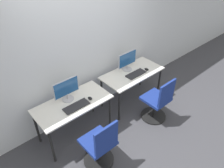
% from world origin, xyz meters
% --- Properties ---
extents(ground_plane, '(20.00, 20.00, 0.00)m').
position_xyz_m(ground_plane, '(0.00, 0.00, 0.00)').
color(ground_plane, '#3D3D42').
extents(wall_back, '(12.00, 0.05, 2.80)m').
position_xyz_m(wall_back, '(0.00, 0.74, 1.40)').
color(wall_back, silver).
rests_on(wall_back, ground_plane).
extents(desk_left, '(1.25, 0.61, 0.71)m').
position_xyz_m(desk_left, '(-0.69, 0.31, 0.63)').
color(desk_left, silver).
rests_on(desk_left, ground_plane).
extents(monitor_left, '(0.45, 0.20, 0.38)m').
position_xyz_m(monitor_left, '(-0.69, 0.44, 0.91)').
color(monitor_left, '#B2B2B7').
rests_on(monitor_left, desk_left).
extents(keyboard_left, '(0.42, 0.17, 0.02)m').
position_xyz_m(keyboard_left, '(-0.69, 0.19, 0.72)').
color(keyboard_left, '#262628').
rests_on(keyboard_left, desk_left).
extents(mouse_left, '(0.06, 0.09, 0.03)m').
position_xyz_m(mouse_left, '(-0.41, 0.20, 0.73)').
color(mouse_left, black).
rests_on(mouse_left, desk_left).
extents(office_chair_left, '(0.48, 0.48, 0.92)m').
position_xyz_m(office_chair_left, '(-0.74, -0.45, 0.38)').
color(office_chair_left, black).
rests_on(office_chair_left, ground_plane).
extents(desk_right, '(1.25, 0.61, 0.71)m').
position_xyz_m(desk_right, '(0.69, 0.31, 0.63)').
color(desk_right, silver).
rests_on(desk_right, ground_plane).
extents(monitor_right, '(0.45, 0.20, 0.38)m').
position_xyz_m(monitor_right, '(0.69, 0.45, 0.91)').
color(monitor_right, '#B2B2B7').
rests_on(monitor_right, desk_right).
extents(keyboard_right, '(0.42, 0.17, 0.02)m').
position_xyz_m(keyboard_right, '(0.69, 0.21, 0.72)').
color(keyboard_right, '#262628').
rests_on(keyboard_right, desk_right).
extents(mouse_right, '(0.06, 0.09, 0.03)m').
position_xyz_m(mouse_right, '(0.96, 0.18, 0.73)').
color(mouse_right, black).
rests_on(mouse_right, desk_right).
extents(office_chair_right, '(0.48, 0.48, 0.92)m').
position_xyz_m(office_chair_right, '(0.68, -0.38, 0.38)').
color(office_chair_right, black).
rests_on(office_chair_right, ground_plane).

